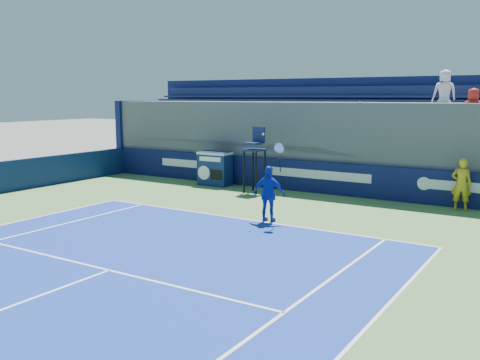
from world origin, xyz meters
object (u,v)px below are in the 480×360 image
Objects in this scene: ball_person at (461,184)px; umpire_chair at (255,153)px; match_clock at (215,167)px; tennis_player at (269,194)px.

ball_person is 0.68× the size of umpire_chair.
umpire_chair is at bearing -2.83° from ball_person.
umpire_chair is (2.25, -0.58, 0.79)m from match_clock.
tennis_player is (5.03, -4.46, 0.09)m from match_clock.
match_clock is at bearing 138.47° from tennis_player.
tennis_player reaches higher than umpire_chair.
ball_person is 0.65× the size of tennis_player.
umpire_chair is at bearing 125.66° from tennis_player.
tennis_player reaches higher than ball_person.
ball_person reaches higher than match_clock.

